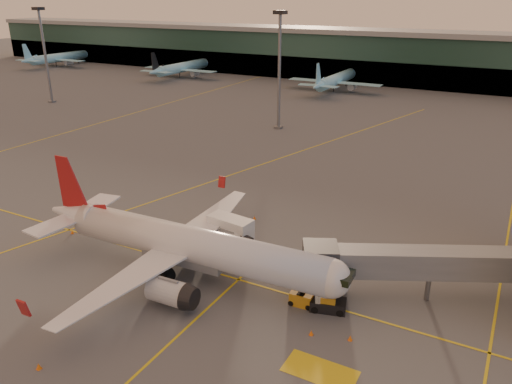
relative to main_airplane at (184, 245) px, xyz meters
The scene contains 16 objects.
ground 4.92m from the main_airplane, 78.69° to the right, with size 600.00×600.00×0.00m, color #4C4F54.
taxi_markings 41.99m from the main_airplane, 99.19° to the left, with size 100.12×173.00×0.01m.
terminal 138.69m from the main_airplane, 89.74° to the left, with size 400.00×20.00×17.60m.
mast_west_far 107.55m from the main_airplane, 146.65° to the left, with size 2.40×2.40×25.60m.
mast_west_near 66.66m from the main_airplane, 107.13° to the left, with size 2.40×2.40×25.60m.
distant_aircraft_row 116.65m from the main_airplane, 100.06° to the left, with size 290.00×34.00×13.00m.
main_airplane is the anchor object (origin of this frame).
jet_bridge 26.82m from the main_airplane, 18.13° to the left, with size 24.78×14.14×5.69m.
catering_truck 7.47m from the main_airplane, 78.62° to the left, with size 5.72×3.10×4.24m.
gpu_cart 13.87m from the main_airplane, ahead, with size 2.41×1.54×1.36m.
pushback_tug 16.44m from the main_airplane, ahead, with size 3.79×2.67×1.77m.
cone_nose 19.96m from the main_airplane, ahead, with size 0.40×0.40×0.51m.
cone_tail 19.22m from the main_airplane, behind, with size 0.40×0.40×0.51m.
cone_wing_right 18.40m from the main_airplane, 95.82° to the right, with size 0.45×0.45×0.57m.
cone_wing_left 16.62m from the main_airplane, 90.98° to the left, with size 0.41×0.41×0.52m.
cone_fwd 16.86m from the main_airplane, 11.22° to the right, with size 0.40×0.40×0.52m.
Camera 1 is at (28.85, -35.11, 28.71)m, focal length 35.00 mm.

